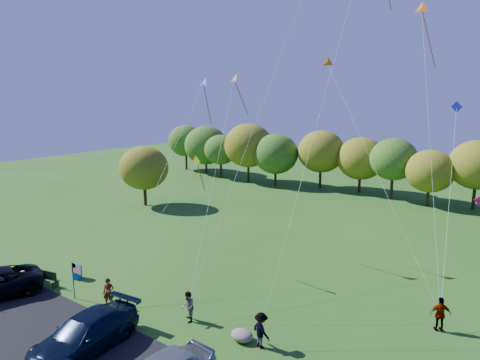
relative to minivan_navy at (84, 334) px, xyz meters
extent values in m
plane|color=#255217|center=(2.13, 3.70, -0.94)|extent=(140.00, 140.00, 0.00)
cylinder|color=#3C2716|center=(-33.13, 41.63, 0.35)|extent=(0.36, 0.36, 2.59)
ellipsoid|color=#245C18|center=(-33.13, 41.63, 3.35)|extent=(5.23, 5.23, 4.71)
cylinder|color=#3C2716|center=(-27.54, 43.30, 0.22)|extent=(0.36, 0.36, 2.32)
ellipsoid|color=#35701C|center=(-27.54, 43.30, 3.26)|extent=(5.78, 5.78, 5.20)
cylinder|color=#3C2716|center=(-22.38, 43.66, 0.36)|extent=(0.36, 0.36, 2.59)
ellipsoid|color=#35701C|center=(-22.38, 43.66, 3.65)|extent=(6.16, 6.16, 5.54)
cylinder|color=#3C2716|center=(-17.99, 40.32, 0.26)|extent=(0.36, 0.36, 2.39)
ellipsoid|color=#245C18|center=(-17.99, 40.32, 3.73)|extent=(7.02, 7.02, 6.32)
cylinder|color=#3C2716|center=(-13.16, 41.05, 0.53)|extent=(0.36, 0.36, 2.95)
ellipsoid|color=#35701C|center=(-13.16, 41.05, 3.93)|extent=(5.90, 5.90, 5.31)
cylinder|color=#3C2716|center=(-7.66, 43.43, 0.33)|extent=(0.36, 0.36, 2.55)
ellipsoid|color=#35701C|center=(-7.66, 43.43, 3.77)|extent=(6.65, 6.65, 5.99)
cylinder|color=#3C2716|center=(-2.63, 42.19, 0.26)|extent=(0.36, 0.36, 2.39)
ellipsoid|color=#35701C|center=(-2.63, 42.19, 3.55)|extent=(6.45, 6.45, 5.80)
cylinder|color=#3C2716|center=(2.44, 41.13, 0.52)|extent=(0.36, 0.36, 2.93)
ellipsoid|color=#245C18|center=(2.44, 41.13, 3.75)|extent=(5.42, 5.42, 4.88)
cylinder|color=#3C2716|center=(7.25, 41.23, 0.56)|extent=(0.36, 0.36, 3.01)
ellipsoid|color=#35701C|center=(7.25, 41.23, 4.32)|extent=(6.92, 6.92, 6.23)
cylinder|color=#3C2716|center=(-19.87, 21.70, 0.36)|extent=(0.36, 0.36, 2.60)
ellipsoid|color=#35701C|center=(-19.87, 21.70, 3.48)|extent=(5.60, 5.60, 5.04)
imported|color=black|center=(0.00, 0.00, 0.00)|extent=(3.14, 6.31, 1.76)
imported|color=#4C4C59|center=(-2.93, 3.67, -0.06)|extent=(0.76, 0.74, 1.76)
imported|color=#4C4C59|center=(2.18, 5.16, -0.06)|extent=(1.08, 1.07, 1.77)
imported|color=#4C4C59|center=(6.88, 5.46, -0.01)|extent=(1.36, 1.04, 1.85)
imported|color=#4C4C59|center=(13.88, 12.43, 0.02)|extent=(1.21, 0.98, 1.93)
cube|color=#133416|center=(-8.72, 3.17, -0.48)|extent=(1.97, 0.55, 0.07)
cube|color=#133416|center=(-8.72, 2.97, -0.15)|extent=(1.95, 0.48, 0.61)
cube|color=#133416|center=(-9.55, 3.17, -0.71)|extent=(0.19, 0.50, 0.46)
cube|color=#133416|center=(-7.90, 3.17, -0.71)|extent=(0.19, 0.50, 0.46)
cylinder|color=#0C5FB9|center=(-8.08, 4.91, -0.44)|extent=(0.66, 0.66, 1.00)
cylinder|color=black|center=(-5.50, 3.00, 0.27)|extent=(0.05, 0.05, 2.42)
cube|color=red|center=(-5.07, 3.00, 1.14)|extent=(0.87, 0.58, 0.02)
cube|color=navy|center=(-5.33, 3.01, 1.31)|extent=(0.35, 0.02, 0.27)
ellipsoid|color=gray|center=(5.78, 5.35, -0.63)|extent=(1.22, 0.96, 0.61)
cone|color=#1712B6|center=(-4.41, 14.44, 12.55)|extent=(1.03, 0.62, 0.87)
cone|color=orange|center=(4.76, 16.76, 13.85)|extent=(0.90, 0.62, 0.83)
cone|color=#DE5B0F|center=(10.05, 19.04, 17.09)|extent=(0.97, 0.45, 0.90)
cube|color=yellow|center=(-1.99, 10.81, 7.21)|extent=(0.75, 0.20, 0.75)
cube|color=#1219B9|center=(12.15, 21.86, 10.85)|extent=(0.77, 0.26, 0.77)
cone|color=#B8550D|center=(-2.64, 16.02, 12.89)|extent=(1.00, 0.76, 0.81)
camera|label=1|loc=(17.57, -11.09, 11.56)|focal=32.00mm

